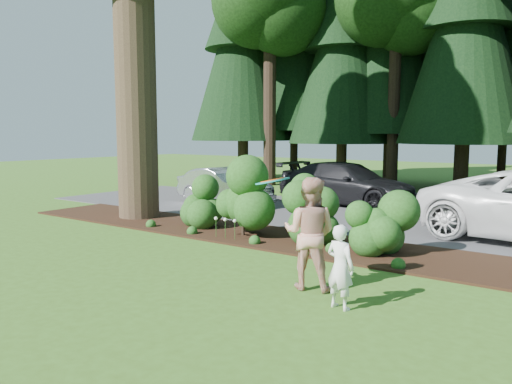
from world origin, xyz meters
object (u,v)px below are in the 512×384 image
Objects in this scene: car_dark_suv at (347,184)px; adult at (310,233)px; frisbee at (272,181)px; car_silver_wagon at (224,186)px; child at (340,267)px.

car_dark_suv is 2.79× the size of adult.
car_dark_suv is at bearing 108.89° from frisbee.
car_silver_wagon is 11.28m from child.
child is 1.77m from frisbee.
child is 0.68× the size of adult.
car_silver_wagon is 2.13× the size of adult.
car_dark_suv is 4.13× the size of child.
frisbee is at bearing -155.24° from car_dark_suv.
car_silver_wagon is at bearing -30.75° from child.
car_silver_wagon is 7.15× the size of frisbee.
car_silver_wagon is at bearing 133.83° from frisbee.
child is at bearing -149.15° from car_dark_suv.
car_dark_suv is (3.69, 2.65, 0.10)m from car_silver_wagon.
frisbee is (-0.41, -0.53, 0.91)m from adult.
car_dark_suv is at bearing -81.30° from adult.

